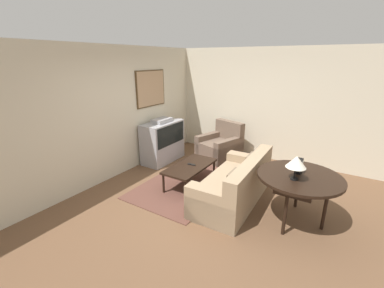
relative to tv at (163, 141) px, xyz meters
name	(u,v)px	position (x,y,z in m)	size (l,w,h in m)	color
ground_plane	(204,198)	(-1.06, -1.78, -0.50)	(12.00, 12.00, 0.00)	brown
wall_back	(117,113)	(-1.04, 0.35, 0.85)	(12.00, 0.10, 2.70)	beige
wall_right	(257,104)	(1.57, -1.78, 0.85)	(0.06, 12.00, 2.70)	beige
area_rug	(189,182)	(-0.67, -1.20, -0.50)	(2.50, 1.51, 0.01)	brown
tv	(163,141)	(0.00, 0.00, 0.00)	(1.11, 0.53, 1.07)	#9E9EA3
couch	(235,185)	(-0.84, -2.28, -0.20)	(1.92, 0.91, 0.83)	#9E8466
armchair	(220,147)	(0.92, -1.12, -0.21)	(1.14, 1.08, 0.92)	brown
coffee_table	(190,167)	(-0.75, -1.28, -0.11)	(1.19, 0.59, 0.43)	black
console_table	(300,179)	(-0.88, -3.32, 0.21)	(1.24, 1.24, 0.78)	black
table_lamp	(296,162)	(-1.07, -3.26, 0.54)	(0.28, 0.28, 0.36)	black
mantel_clock	(299,166)	(-0.79, -3.27, 0.39)	(0.16, 0.10, 0.22)	black
remote	(192,164)	(-0.72, -1.29, -0.06)	(0.05, 0.16, 0.02)	black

